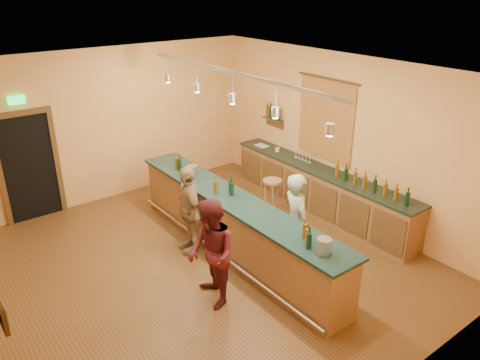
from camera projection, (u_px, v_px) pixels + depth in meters
floor at (203, 264)px, 7.88m from camera, size 7.00×7.00×0.00m
ceiling at (196, 73)px, 6.61m from camera, size 6.50×7.00×0.02m
wall_back at (109, 125)px, 9.80m from camera, size 6.50×0.02×3.20m
wall_front at (389, 285)px, 4.70m from camera, size 6.50×0.02×3.20m
wall_right at (341, 137)px, 9.06m from camera, size 0.02×7.00×3.20m
doorway at (29, 165)px, 9.02m from camera, size 1.15×0.09×2.48m
tapestry at (326, 121)px, 9.24m from camera, size 0.03×1.40×1.60m
bottle_shelf at (273, 114)px, 10.37m from camera, size 0.17×0.55×0.54m
back_counter at (320, 190)px, 9.48m from camera, size 0.60×4.55×1.27m
tasting_bar at (233, 222)px, 8.00m from camera, size 0.73×5.10×1.38m
pendant_track at (232, 83)px, 7.06m from camera, size 0.11×4.60×0.50m
bartender at (296, 222)px, 7.51m from camera, size 0.53×0.68×1.67m
customer_a at (211, 254)px, 6.66m from camera, size 0.81×0.94×1.65m
customer_b at (189, 210)px, 8.02m from camera, size 0.60×0.99×1.58m
bar_stool at (272, 186)px, 9.27m from camera, size 0.38×0.38×0.78m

